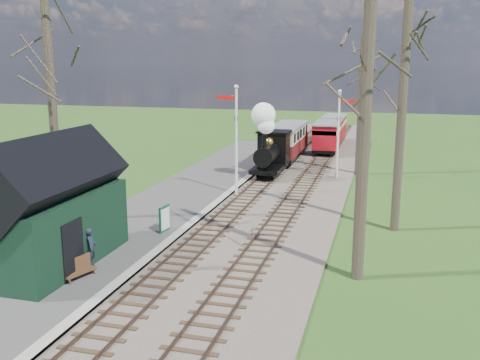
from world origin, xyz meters
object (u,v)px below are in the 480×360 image
object	(u,v)px
station_shed	(49,209)
person	(91,248)
sign_board	(165,219)
semaphore_near	(235,133)
coach	(287,140)
semaphore_far	(340,128)
bench	(78,268)
red_carriage_a	(327,136)
locomotive	(270,144)
red_carriage_b	(334,128)

from	to	relation	value
station_shed	person	size ratio (longest dim) A/B	4.27
station_shed	sign_board	bearing A→B (deg)	61.77
sign_board	semaphore_near	bearing A→B (deg)	81.75
sign_board	person	distance (m)	4.65
sign_board	person	bearing A→B (deg)	-100.86
station_shed	coach	distance (m)	24.01
semaphore_far	bench	bearing A→B (deg)	-110.42
red_carriage_a	bench	size ratio (longest dim) A/B	3.81
semaphore_near	red_carriage_a	bearing A→B (deg)	77.91
station_shed	red_carriage_a	distance (m)	28.59
locomotive	sign_board	bearing A→B (deg)	-98.05
semaphore_near	locomotive	distance (m)	5.77
semaphore_far	coach	world-z (taller)	semaphore_far
station_shed	semaphore_far	xyz separation A→B (m)	(8.67, 18.00, 1.08)
bench	red_carriage_a	bearing A→B (deg)	79.56
semaphore_near	coach	xyz separation A→B (m)	(0.77, 11.61, -2.02)
red_carriage_b	bench	distance (m)	34.62
red_carriage_b	sign_board	world-z (taller)	red_carriage_b
station_shed	coach	xyz separation A→B (m)	(4.30, 23.61, -0.66)
semaphore_far	red_carriage_a	distance (m)	10.08
semaphore_far	red_carriage_a	bearing A→B (deg)	100.33
station_shed	bench	distance (m)	2.56
semaphore_far	sign_board	distance (m)	15.03
semaphore_far	sign_board	size ratio (longest dim) A/B	5.03
station_shed	bench	bearing A→B (deg)	-30.85
semaphore_far	red_carriage_b	size ratio (longest dim) A/B	1.16
station_shed	person	bearing A→B (deg)	0.14
red_carriage_b	coach	bearing A→B (deg)	-105.11
locomotive	person	bearing A→B (deg)	-98.78
person	semaphore_far	bearing A→B (deg)	-45.13
semaphore_near	coach	world-z (taller)	semaphore_near
station_shed	person	xyz separation A→B (m)	(1.58, 0.00, -1.33)
semaphore_near	red_carriage_a	distance (m)	16.24
coach	red_carriage_a	bearing A→B (deg)	57.79
red_carriage_a	locomotive	bearing A→B (deg)	-104.37
locomotive	red_carriage_a	size ratio (longest dim) A/B	0.97
semaphore_far	bench	xyz separation A→B (m)	(-7.06, -18.96, -2.82)
semaphore_near	semaphore_far	distance (m)	7.91
semaphore_far	person	bearing A→B (deg)	-111.52
semaphore_far	sign_board	bearing A→B (deg)	-114.84
semaphore_near	sign_board	xyz separation A→B (m)	(-1.08, -7.44, -2.85)
station_shed	coach	size ratio (longest dim) A/B	0.82
locomotive	red_carriage_a	world-z (taller)	locomotive
bench	person	size ratio (longest dim) A/B	0.88
red_carriage_b	sign_board	size ratio (longest dim) A/B	4.33
semaphore_far	locomotive	size ratio (longest dim) A/B	1.19
bench	coach	bearing A→B (deg)	83.76
semaphore_near	bench	bearing A→B (deg)	-98.42
bench	sign_board	bearing A→B (deg)	81.35
station_shed	red_carriage_a	world-z (taller)	station_shed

